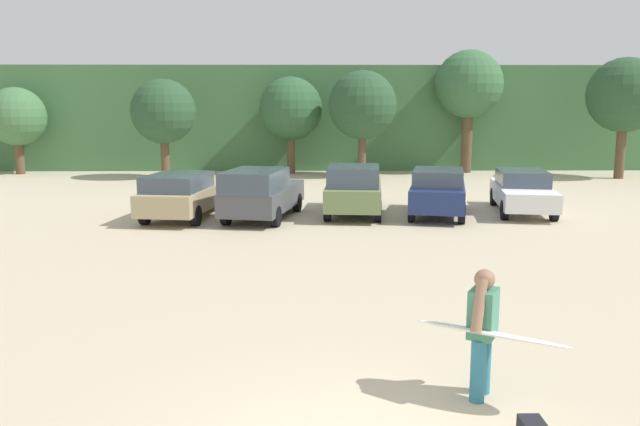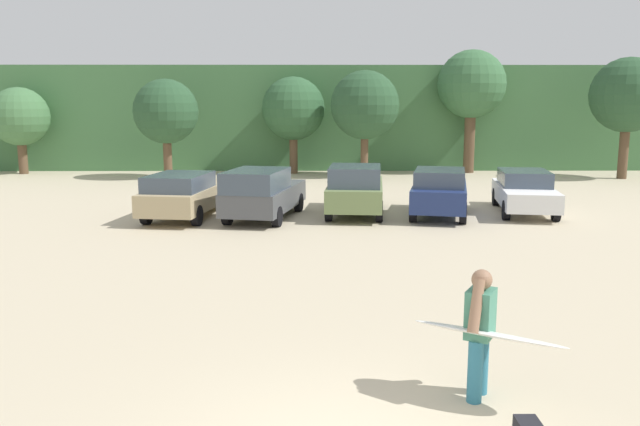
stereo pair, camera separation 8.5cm
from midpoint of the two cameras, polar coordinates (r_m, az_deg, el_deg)
name	(u,v)px [view 2 (the right image)]	position (r m, az deg, el deg)	size (l,w,h in m)	color
hillside_ridge	(320,116)	(41.40, 0.08, 8.60)	(108.00, 12.00, 5.75)	#427042
tree_center_left	(20,117)	(37.42, -25.10, 7.74)	(3.05, 3.05, 4.54)	brown
tree_center_right	(166,112)	(32.81, -13.47, 8.74)	(3.18, 3.18, 4.90)	brown
tree_right	(293,109)	(34.14, -2.32, 9.23)	(3.32, 3.32, 5.09)	brown
tree_center	(365,105)	(32.75, 4.10, 9.53)	(3.46, 3.46, 5.35)	brown
tree_far_right	(472,85)	(35.47, 13.40, 10.99)	(3.59, 3.59, 6.50)	brown
tree_left	(628,95)	(35.10, 25.78, 9.39)	(3.64, 3.64, 5.93)	brown
parked_car_tan	(186,194)	(21.39, -11.74, 1.70)	(2.46, 4.89, 1.50)	tan
parked_car_dark_gray	(262,193)	(20.68, -5.04, 1.81)	(2.61, 4.66, 1.67)	#4C4F54
parked_car_olive_green	(355,189)	(21.46, 3.29, 2.13)	(2.20, 4.55, 1.70)	#6B7F4C
parked_car_navy	(439,191)	(21.56, 10.69, 1.92)	(2.56, 4.40, 1.58)	navy
parked_car_white	(524,191)	(23.01, 17.81, 1.89)	(2.42, 4.76, 1.44)	white
person_adult	(480,326)	(8.42, 14.32, -9.73)	(0.51, 0.77, 1.68)	teal
surfboard_white	(488,334)	(8.34, 15.02, -10.34)	(1.93, 1.46, 0.23)	white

